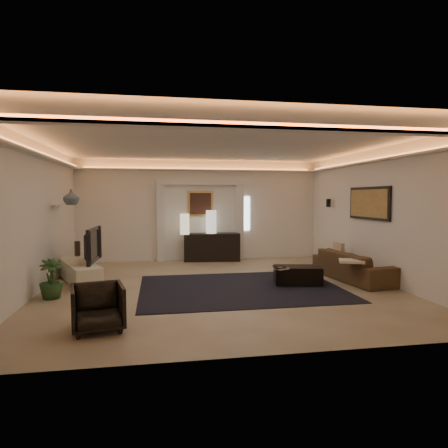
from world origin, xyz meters
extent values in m
plane|color=tan|center=(0.00, 0.00, 0.00)|extent=(7.00, 7.00, 0.00)
plane|color=white|center=(0.00, 0.00, 2.90)|extent=(7.00, 7.00, 0.00)
plane|color=white|center=(0.00, 3.50, 1.45)|extent=(7.00, 0.00, 7.00)
plane|color=white|center=(0.00, -3.50, 1.45)|extent=(7.00, 0.00, 7.00)
plane|color=white|center=(-3.50, 0.00, 1.45)|extent=(0.00, 7.00, 7.00)
plane|color=white|center=(3.50, 0.00, 1.45)|extent=(0.00, 7.00, 7.00)
cube|color=silver|center=(0.00, 0.00, 2.62)|extent=(7.00, 7.00, 0.04)
cube|color=white|center=(1.35, 3.48, 1.35)|extent=(0.25, 0.03, 1.00)
cube|color=black|center=(0.40, -0.20, 0.01)|extent=(4.00, 3.00, 0.01)
cube|color=silver|center=(-1.15, 3.40, 1.10)|extent=(0.22, 0.20, 2.20)
cube|color=silver|center=(1.15, 3.40, 1.10)|extent=(0.22, 0.20, 2.20)
cube|color=silver|center=(0.00, 3.40, 2.25)|extent=(2.52, 0.20, 0.12)
cube|color=tan|center=(0.00, 3.47, 1.65)|extent=(0.74, 0.04, 0.74)
cube|color=#4C2D1E|center=(0.00, 3.44, 1.65)|extent=(0.62, 0.02, 0.62)
cube|color=black|center=(3.47, 0.30, 1.70)|extent=(0.04, 1.64, 0.74)
cube|color=tan|center=(3.44, 0.30, 1.70)|extent=(0.02, 1.50, 0.62)
cylinder|color=black|center=(3.38, 2.20, 1.68)|extent=(0.12, 0.12, 0.22)
cube|color=silver|center=(-3.44, 1.40, 1.65)|extent=(0.10, 0.55, 0.04)
cube|color=black|center=(0.31, 3.25, 0.40)|extent=(1.64, 0.66, 0.80)
cylinder|color=#F9E5B9|center=(-0.49, 3.05, 1.09)|extent=(0.29, 0.29, 0.58)
cylinder|color=silver|center=(0.28, 3.25, 1.09)|extent=(0.38, 0.38, 0.66)
cube|color=beige|center=(-2.96, 1.06, 0.23)|extent=(1.31, 2.16, 0.40)
imported|color=black|center=(-2.74, 1.00, 0.83)|extent=(1.31, 0.22, 0.75)
cylinder|color=#38281F|center=(-3.15, 1.97, 0.64)|extent=(0.17, 0.17, 0.36)
imported|color=#2F4452|center=(-3.06, 1.03, 1.84)|extent=(0.40, 0.40, 0.34)
imported|color=#28471E|center=(-3.15, -0.40, 0.36)|extent=(0.54, 0.54, 0.72)
imported|color=black|center=(3.05, 0.15, 0.31)|extent=(2.23, 1.10, 0.63)
cube|color=silver|center=(2.61, -0.56, 0.55)|extent=(0.59, 0.55, 0.05)
cube|color=#CDAD88|center=(3.15, 1.08, 0.55)|extent=(0.14, 0.35, 0.34)
cube|color=black|center=(1.66, -0.07, 0.21)|extent=(1.05, 0.71, 0.36)
imported|color=black|center=(1.18, -0.33, 0.44)|extent=(0.31, 0.31, 0.07)
cube|color=beige|center=(1.22, -0.33, 0.42)|extent=(0.32, 0.28, 0.03)
imported|color=black|center=(-2.07, -2.28, 0.32)|extent=(0.82, 0.83, 0.64)
camera|label=1|loc=(-1.24, -7.72, 1.84)|focal=30.95mm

